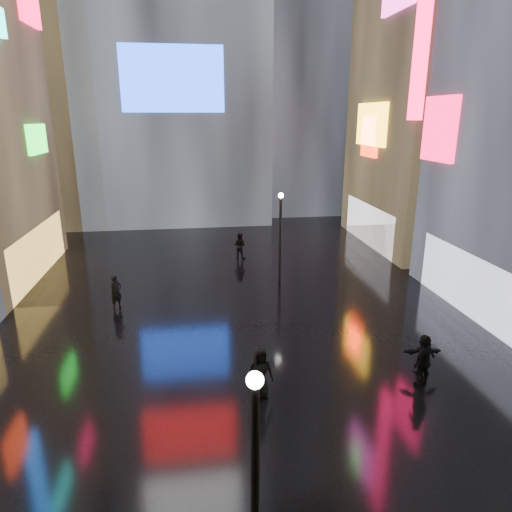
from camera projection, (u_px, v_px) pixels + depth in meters
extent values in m
plane|color=black|center=(234.00, 304.00, 23.38)|extent=(140.00, 140.00, 0.00)
cube|color=#FFC659|center=(38.00, 252.00, 27.11)|extent=(0.20, 10.00, 3.00)
cube|color=#1CFF2D|center=(37.00, 139.00, 26.99)|extent=(0.25, 3.00, 1.71)
cube|color=#FF0C3F|center=(29.00, 7.00, 26.59)|extent=(0.25, 3.32, 1.94)
cube|color=white|center=(472.00, 286.00, 21.61)|extent=(0.20, 9.00, 3.00)
cube|color=#FF0C3F|center=(440.00, 129.00, 23.40)|extent=(0.25, 2.99, 3.26)
cube|color=#FF0C3F|center=(424.00, 23.00, 24.53)|extent=(0.25, 1.40, 10.00)
cube|color=black|center=(451.00, 42.00, 30.91)|extent=(10.00, 12.00, 28.00)
cube|color=white|center=(369.00, 224.00, 33.91)|extent=(0.20, 9.00, 3.00)
cube|color=#FFB019|center=(371.00, 124.00, 32.08)|extent=(0.25, 4.92, 2.91)
cube|color=#FF2E0C|center=(370.00, 136.00, 32.43)|extent=(0.25, 2.63, 2.87)
cube|color=#194CFF|center=(172.00, 79.00, 35.44)|extent=(8.00, 0.20, 5.00)
cube|color=black|center=(298.00, 32.00, 44.22)|extent=(12.00, 12.00, 34.00)
cube|color=black|center=(42.00, 69.00, 38.48)|extent=(10.00, 10.00, 26.00)
cylinder|color=black|center=(255.00, 503.00, 8.26)|extent=(0.16, 0.16, 5.00)
sphere|color=white|center=(255.00, 380.00, 7.51)|extent=(0.30, 0.30, 0.30)
cylinder|color=black|center=(280.00, 240.00, 25.73)|extent=(0.16, 0.16, 5.00)
sphere|color=white|center=(281.00, 196.00, 24.98)|extent=(0.30, 0.30, 0.30)
imported|color=black|center=(424.00, 362.00, 16.02)|extent=(1.21, 0.95, 1.91)
imported|color=black|center=(260.00, 372.00, 15.40)|extent=(0.99, 0.73, 1.86)
imported|color=black|center=(424.00, 354.00, 16.87)|extent=(1.47, 0.56, 1.55)
imported|color=black|center=(116.00, 292.00, 22.59)|extent=(0.74, 0.72, 1.72)
imported|color=black|center=(240.00, 246.00, 30.65)|extent=(1.06, 0.99, 1.74)
imported|color=black|center=(260.00, 335.00, 14.99)|extent=(1.27, 1.26, 0.93)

